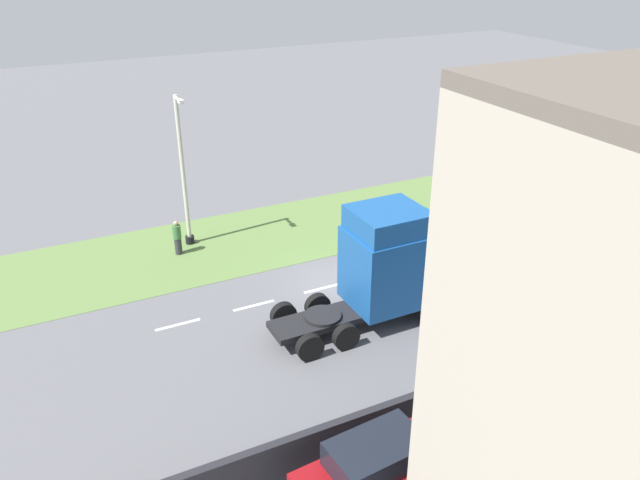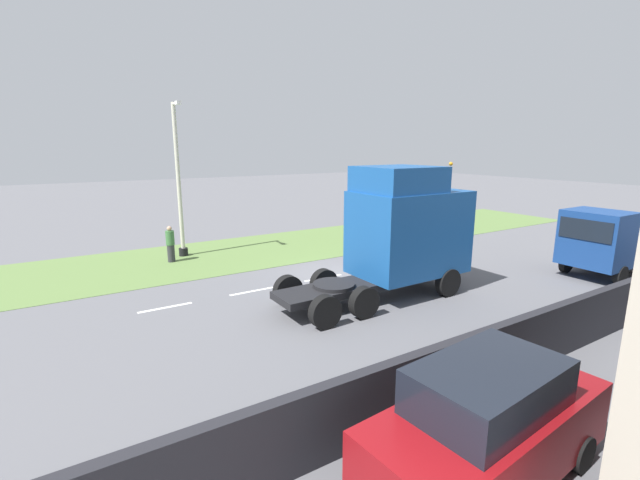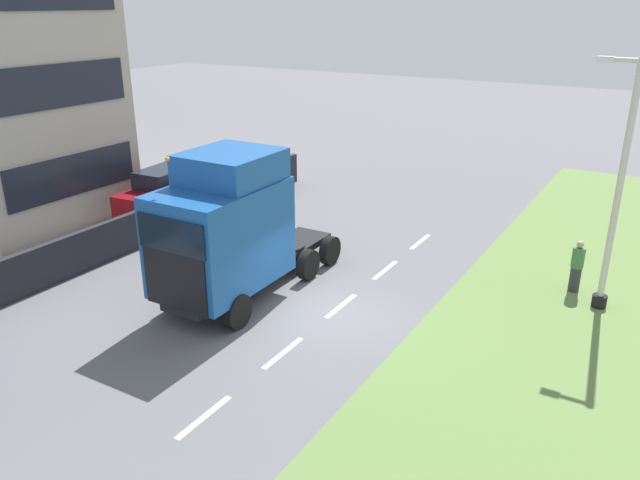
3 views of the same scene
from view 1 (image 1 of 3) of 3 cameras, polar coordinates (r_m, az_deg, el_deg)
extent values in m
plane|color=slate|center=(27.50, 1.57, -4.10)|extent=(120.00, 120.00, 0.00)
cube|color=#607F42|center=(32.30, -3.37, 0.75)|extent=(7.00, 44.00, 0.01)
cube|color=white|center=(25.46, -12.87, -7.56)|extent=(0.16, 1.80, 0.00)
cube|color=white|center=(26.16, -6.07, -5.98)|extent=(0.16, 1.80, 0.00)
cube|color=white|center=(27.22, 0.26, -4.42)|extent=(0.16, 1.80, 0.00)
cube|color=white|center=(28.60, 6.02, -2.95)|extent=(0.16, 1.80, 0.00)
cube|color=white|center=(30.26, 11.18, -1.61)|extent=(0.16, 1.80, 0.00)
cube|color=#232328|center=(20.98, 13.38, -13.46)|extent=(0.25, 24.00, 1.45)
cube|color=#1E232D|center=(17.39, 18.02, -17.05)|extent=(0.08, 6.03, 1.62)
cube|color=#1E232D|center=(15.29, 19.82, -7.42)|extent=(0.08, 6.03, 1.62)
cube|color=#1E232D|center=(13.78, 22.00, 4.78)|extent=(0.08, 6.03, 1.62)
cube|color=black|center=(24.59, 3.74, -6.34)|extent=(1.46, 7.43, 0.24)
cube|color=#195199|center=(24.55, 7.23, -2.15)|extent=(2.60, 4.10, 3.03)
cube|color=black|center=(25.96, 10.98, -2.44)|extent=(2.19, 0.07, 1.70)
cube|color=black|center=(25.36, 11.23, 0.20)|extent=(2.32, 0.07, 0.97)
cube|color=#195199|center=(23.37, 6.24, 1.77)|extent=(2.46, 2.67, 0.90)
sphere|color=orange|center=(23.63, 10.99, 3.08)|extent=(0.14, 0.14, 0.14)
cylinder|color=black|center=(23.81, 0.25, -6.95)|extent=(1.42, 1.42, 0.12)
cylinder|color=black|center=(26.73, 7.30, -4.00)|extent=(0.33, 1.04, 1.04)
cylinder|color=black|center=(25.10, 10.27, -6.41)|extent=(0.33, 1.04, 1.04)
cylinder|color=black|center=(25.02, -0.22, -6.04)|extent=(0.33, 1.04, 1.04)
cylinder|color=black|center=(23.28, 2.40, -8.83)|extent=(0.33, 1.04, 1.04)
cylinder|color=black|center=(24.50, -3.36, -6.86)|extent=(0.33, 1.04, 1.04)
cylinder|color=black|center=(22.72, -0.93, -9.79)|extent=(0.33, 1.04, 1.04)
cube|color=navy|center=(27.71, 23.98, -2.26)|extent=(2.30, 1.93, 2.27)
cube|color=black|center=(26.82, 22.76, -1.88)|extent=(2.02, 0.05, 0.82)
cube|color=#4C4742|center=(30.27, 27.01, -3.14)|extent=(2.30, 3.58, 0.18)
cube|color=#4C4742|center=(28.60, 25.20, -2.41)|extent=(2.30, 0.11, 1.59)
cylinder|color=black|center=(27.76, 25.10, -5.58)|extent=(0.24, 0.80, 0.80)
cylinder|color=black|center=(28.90, 21.96, -3.67)|extent=(0.24, 0.80, 0.80)
cylinder|color=black|center=(31.26, 26.12, -2.21)|extent=(0.24, 0.80, 0.80)
cube|color=maroon|center=(17.89, 5.41, -20.80)|extent=(2.18, 4.73, 1.10)
cube|color=black|center=(17.18, 5.22, -18.87)|extent=(1.75, 2.65, 0.73)
cylinder|color=black|center=(19.38, 7.57, -18.47)|extent=(0.25, 0.65, 0.64)
cylinder|color=black|center=(31.65, -11.80, 0.03)|extent=(0.44, 0.44, 0.40)
cylinder|color=beige|center=(30.29, -12.41, 5.99)|extent=(0.20, 0.20, 7.41)
cylinder|color=beige|center=(28.85, -12.87, 12.44)|extent=(0.90, 0.14, 0.14)
cube|color=silver|center=(28.43, -12.63, 12.26)|extent=(0.44, 0.20, 0.16)
cylinder|color=#333338|center=(30.62, -12.83, -0.54)|extent=(0.34, 0.34, 0.84)
cylinder|color=#3F723F|center=(30.30, -12.97, 0.73)|extent=(0.39, 0.39, 0.67)
sphere|color=tan|center=(30.11, -13.05, 1.50)|extent=(0.23, 0.23, 0.23)
camera|label=2|loc=(10.74, -10.45, -26.55)|focal=24.00mm
camera|label=3|loc=(39.16, 15.66, 17.86)|focal=35.00mm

